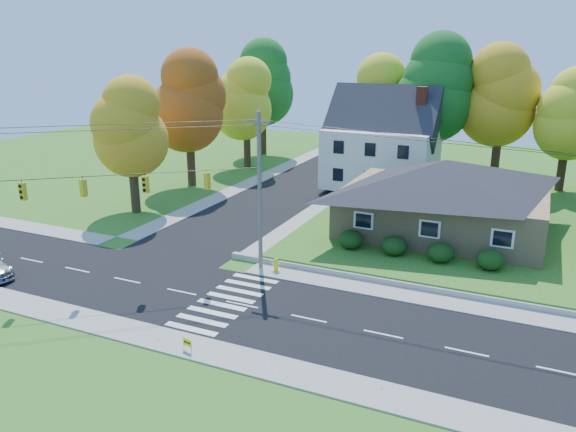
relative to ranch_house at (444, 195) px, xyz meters
The scene contains 21 objects.
ground 18.18m from the ranch_house, 116.57° to the right, with size 120.00×120.00×0.00m, color #3D7923.
road_main 18.18m from the ranch_house, 116.57° to the right, with size 90.00×8.00×0.02m, color black.
road_cross 19.15m from the ranch_house, 147.99° to the left, with size 8.00×44.00×0.02m, color black.
sidewalk_north 13.98m from the ranch_house, 126.03° to the right, with size 90.00×2.00×0.08m, color #9C9A90.
sidewalk_south 22.70m from the ranch_house, 110.85° to the right, with size 90.00×2.00×0.08m, color #9C9A90.
lawn 7.69m from the ranch_house, 45.00° to the left, with size 30.00×30.00×0.50m, color #3D7923.
ranch_house is the anchor object (origin of this frame).
colonial_house 14.46m from the ranch_house, 123.55° to the left, with size 10.40×8.40×9.60m.
hedge_row 6.57m from the ranch_house, 94.61° to the right, with size 10.70×1.70×1.27m.
traffic_infrastructure 16.87m from the ranch_house, 119.09° to the right, with size 38.10×10.66×10.00m.
tree_lot_0 21.20m from the ranch_house, 119.05° to the left, with size 6.72×6.72×12.51m.
tree_lot_1 18.58m from the ranch_house, 103.24° to the left, with size 7.84×7.84×14.60m.
tree_lot_2 18.99m from the ranch_house, 83.66° to the left, with size 7.28×7.28×13.56m.
tree_lot_3 19.29m from the ranch_house, 64.80° to the left, with size 6.16×6.16×11.47m.
tree_west_0 25.61m from the ranch_house, behind, with size 6.16×6.16×11.47m.
tree_west_1 27.18m from the ranch_house, 167.01° to the left, with size 7.28×7.28×13.56m.
tree_west_2 30.03m from the ranch_house, 147.38° to the left, with size 6.72×6.72×12.51m.
tree_west_3 36.60m from the ranch_house, 138.37° to the left, with size 7.84×7.84×14.60m.
white_car 22.14m from the ranch_house, 132.58° to the left, with size 1.32×3.80×1.25m, color silver.
fire_hydrant 14.07m from the ranch_house, 127.20° to the right, with size 0.52×0.41×0.92m.
yard_sign 22.99m from the ranch_house, 110.25° to the right, with size 0.55×0.16×0.69m.
Camera 1 is at (14.01, -24.60, 13.83)m, focal length 35.00 mm.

